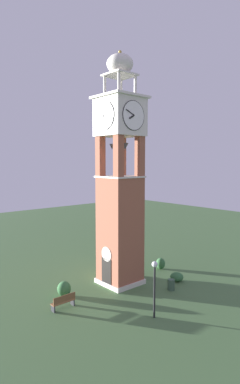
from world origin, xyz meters
The scene contains 8 objects.
ground centered at (0.00, 0.00, 0.00)m, with size 80.00×80.00×0.00m, color #476B3D.
clock_tower centered at (0.00, 0.00, 7.39)m, with size 3.26×3.26×17.47m.
park_bench centered at (0.92, -5.60, 0.48)m, with size 0.45×1.60×0.95m.
lamp_post centered at (5.52, -2.07, 2.45)m, with size 0.36×0.36×3.49m.
trash_bin centered at (3.51, 1.93, 0.40)m, with size 0.52×0.52×0.80m, color #38513D.
shrub_near_entry centered at (2.66, 3.64, 0.34)m, with size 1.03×1.03×0.68m, color #336638.
shrub_left_of_tower centered at (-0.76, -4.54, 0.52)m, with size 0.95×0.95×1.04m, color #336638.
shrub_behind_bench centered at (-0.10, 4.84, 0.48)m, with size 0.79×0.79×0.96m, color #336638.
Camera 1 is at (18.00, -15.71, 9.41)m, focal length 29.67 mm.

